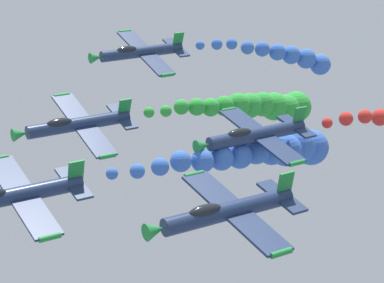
{
  "coord_description": "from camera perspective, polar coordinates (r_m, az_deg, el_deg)",
  "views": [
    {
      "loc": [
        -44.93,
        28.49,
        135.81
      ],
      "look_at": [
        0.0,
        0.0,
        118.32
      ],
      "focal_mm": 71.15,
      "sensor_mm": 36.0,
      "label": 1
    }
  ],
  "objects": [
    {
      "name": "airplane_left_inner",
      "position": [
        45.55,
        2.62,
        -5.24
      ],
      "size": [
        9.45,
        10.35,
        2.95
      ],
      "rotation": [
        0.0,
        -0.2,
        0.0
      ],
      "color": "navy"
    },
    {
      "name": "smoke_trail_lead",
      "position": [
        63.87,
        6.25,
        -0.68
      ],
      "size": [
        5.95,
        23.49,
        5.08
      ],
      "color": "blue"
    },
    {
      "name": "airplane_lead",
      "position": [
        50.44,
        -13.21,
        -3.98
      ],
      "size": [
        9.31,
        10.35,
        3.26
      ],
      "rotation": [
        0.0,
        -0.27,
        0.0
      ],
      "color": "navy"
    },
    {
      "name": "smoke_trail_right_inner",
      "position": [
        75.21,
        5.5,
        2.63
      ],
      "size": [
        4.28,
        20.36,
        4.96
      ],
      "color": "green"
    },
    {
      "name": "smoke_trail_trailing",
      "position": [
        87.5,
        7.38,
        6.36
      ],
      "size": [
        2.82,
        17.73,
        5.51
      ],
      "color": "blue"
    },
    {
      "name": "airplane_right_inner",
      "position": [
        63.44,
        -8.61,
        1.29
      ],
      "size": [
        9.14,
        10.35,
        3.53
      ],
      "rotation": [
        0.0,
        -0.34,
        0.0
      ],
      "color": "navy"
    },
    {
      "name": "airplane_left_outer",
      "position": [
        59.98,
        4.76,
        0.51
      ],
      "size": [
        9.41,
        10.35,
        3.04
      ],
      "rotation": [
        0.0,
        -0.22,
        0.0
      ],
      "color": "navy"
    },
    {
      "name": "airplane_trailing",
      "position": [
        77.01,
        -3.89,
        6.72
      ],
      "size": [
        9.17,
        10.35,
        3.49
      ],
      "rotation": [
        0.0,
        -0.33,
        0.0
      ],
      "color": "navy"
    }
  ]
}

